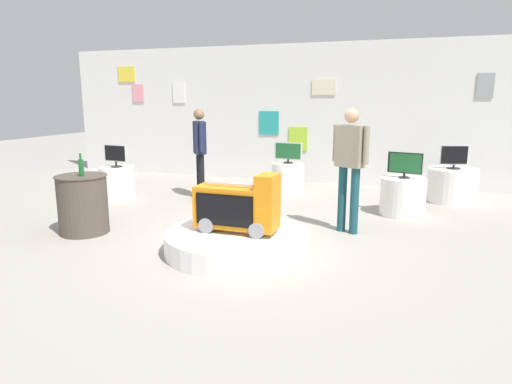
% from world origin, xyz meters
% --- Properties ---
extents(ground_plane, '(30.00, 30.00, 0.00)m').
position_xyz_m(ground_plane, '(0.00, 0.00, 0.00)').
color(ground_plane, '#9E998E').
extents(back_wall_display, '(12.14, 0.13, 3.04)m').
position_xyz_m(back_wall_display, '(-0.01, 4.47, 1.52)').
color(back_wall_display, silver).
rests_on(back_wall_display, ground).
extents(main_display_pedestal, '(1.79, 1.79, 0.26)m').
position_xyz_m(main_display_pedestal, '(0.25, -0.51, 0.13)').
color(main_display_pedestal, white).
rests_on(main_display_pedestal, ground).
extents(novelty_firetruck_tv, '(1.02, 0.43, 0.74)m').
position_xyz_m(novelty_firetruck_tv, '(0.27, -0.52, 0.57)').
color(novelty_firetruck_tv, gray).
rests_on(novelty_firetruck_tv, main_display_pedestal).
extents(display_pedestal_left_rear, '(0.72, 0.72, 0.61)m').
position_xyz_m(display_pedestal_left_rear, '(2.13, 2.07, 0.31)').
color(display_pedestal_left_rear, white).
rests_on(display_pedestal_left_rear, ground).
extents(tv_on_left_rear, '(0.54, 0.17, 0.41)m').
position_xyz_m(tv_on_left_rear, '(2.13, 2.06, 0.84)').
color(tv_on_left_rear, black).
rests_on(tv_on_left_rear, display_pedestal_left_rear).
extents(display_pedestal_center_rear, '(0.64, 0.64, 0.61)m').
position_xyz_m(display_pedestal_center_rear, '(-0.08, 3.07, 0.31)').
color(display_pedestal_center_rear, white).
rests_on(display_pedestal_center_rear, ground).
extents(tv_on_center_rear, '(0.56, 0.20, 0.41)m').
position_xyz_m(tv_on_center_rear, '(-0.08, 3.07, 0.83)').
color(tv_on_center_rear, black).
rests_on(tv_on_center_rear, display_pedestal_center_rear).
extents(display_pedestal_right_rear, '(0.88, 0.88, 0.61)m').
position_xyz_m(display_pedestal_right_rear, '(2.96, 3.38, 0.31)').
color(display_pedestal_right_rear, white).
rests_on(display_pedestal_right_rear, ground).
extents(tv_on_right_rear, '(0.50, 0.24, 0.43)m').
position_xyz_m(tv_on_right_rear, '(2.96, 3.37, 0.84)').
color(tv_on_right_rear, black).
rests_on(tv_on_right_rear, display_pedestal_right_rear).
extents(display_pedestal_far_right, '(0.64, 0.64, 0.61)m').
position_xyz_m(display_pedestal_far_right, '(-2.98, 1.52, 0.31)').
color(display_pedestal_far_right, white).
rests_on(display_pedestal_far_right, ground).
extents(tv_on_far_right, '(0.50, 0.20, 0.42)m').
position_xyz_m(tv_on_far_right, '(-2.98, 1.51, 0.84)').
color(tv_on_far_right, black).
rests_on(tv_on_far_right, display_pedestal_far_right).
extents(side_table_round, '(0.70, 0.70, 0.83)m').
position_xyz_m(side_table_round, '(-2.10, -0.47, 0.42)').
color(side_table_round, '#4C4238').
rests_on(side_table_round, ground).
extents(bottle_on_side_table, '(0.07, 0.07, 0.31)m').
position_xyz_m(bottle_on_side_table, '(-2.04, -0.51, 0.95)').
color(bottle_on_side_table, '#195926').
rests_on(bottle_on_side_table, side_table_round).
extents(shopper_browsing_near_truck, '(0.38, 0.48, 1.68)m').
position_xyz_m(shopper_browsing_near_truck, '(-1.54, 2.12, 0.99)').
color(shopper_browsing_near_truck, black).
rests_on(shopper_browsing_near_truck, ground).
extents(shopper_browsing_rear, '(0.52, 0.33, 1.74)m').
position_xyz_m(shopper_browsing_rear, '(1.42, 0.79, 1.03)').
color(shopper_browsing_rear, '#194751').
rests_on(shopper_browsing_rear, ground).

